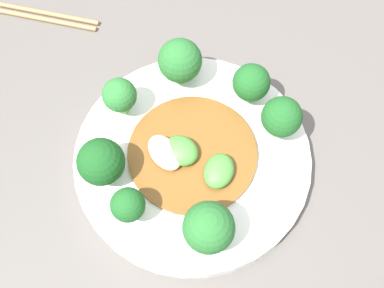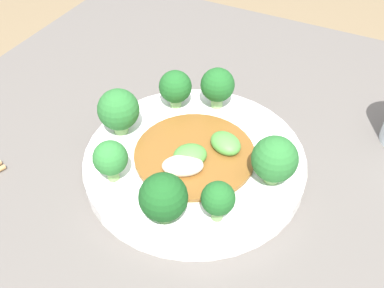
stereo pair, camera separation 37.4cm
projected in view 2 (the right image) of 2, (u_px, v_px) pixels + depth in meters
plate at (192, 161)px, 0.62m from camera, size 0.30×0.30×0.02m
broccoli_south at (275, 159)px, 0.55m from camera, size 0.06×0.06×0.07m
broccoli_west at (163, 198)px, 0.51m from camera, size 0.06×0.06×0.07m
broccoli_north at (118, 110)px, 0.62m from camera, size 0.06×0.06×0.07m
broccoli_northeast at (175, 87)px, 0.67m from camera, size 0.05×0.05×0.06m
broccoli_northwest at (110, 159)px, 0.56m from camera, size 0.04×0.04×0.06m
broccoli_east at (218, 86)px, 0.66m from camera, size 0.05×0.05×0.07m
broccoli_southwest at (218, 199)px, 0.51m from camera, size 0.04×0.04×0.06m
stirfry_center at (195, 154)px, 0.60m from camera, size 0.16×0.16×0.02m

